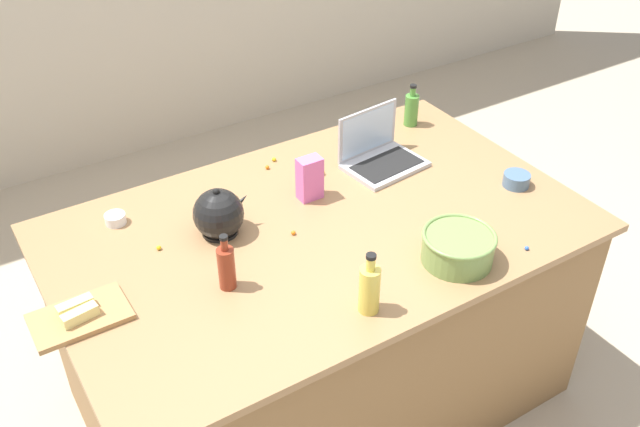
{
  "coord_description": "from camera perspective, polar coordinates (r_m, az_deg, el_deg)",
  "views": [
    {
      "loc": [
        -1.09,
        -1.75,
        2.42
      ],
      "look_at": [
        0.0,
        0.0,
        0.95
      ],
      "focal_mm": 39.85,
      "sensor_mm": 36.0,
      "label": 1
    }
  ],
  "objects": [
    {
      "name": "bottle_oil",
      "position": [
        2.17,
        4.0,
        -6.01
      ],
      "size": [
        0.07,
        0.07,
        0.22
      ],
      "color": "#DBC64C",
      "rests_on": "island_counter"
    },
    {
      "name": "candy_3",
      "position": [
        2.5,
        -12.82,
        -2.7
      ],
      "size": [
        0.02,
        0.02,
        0.02
      ],
      "primitive_type": "sphere",
      "color": "yellow",
      "rests_on": "island_counter"
    },
    {
      "name": "candy_4",
      "position": [
        2.88,
        -4.25,
        3.73
      ],
      "size": [
        0.02,
        0.02,
        0.02
      ],
      "primitive_type": "sphere",
      "color": "orange",
      "rests_on": "island_counter"
    },
    {
      "name": "candy_1",
      "position": [
        2.93,
        -3.72,
        4.36
      ],
      "size": [
        0.02,
        0.02,
        0.02
      ],
      "primitive_type": "sphere",
      "color": "yellow",
      "rests_on": "island_counter"
    },
    {
      "name": "candy_2",
      "position": [
        2.51,
        -2.17,
        -1.54
      ],
      "size": [
        0.02,
        0.02,
        0.02
      ],
      "primitive_type": "sphere",
      "color": "orange",
      "rests_on": "island_counter"
    },
    {
      "name": "bottle_soy",
      "position": [
        2.27,
        -7.52,
        -4.26
      ],
      "size": [
        0.06,
        0.06,
        0.2
      ],
      "color": "maroon",
      "rests_on": "island_counter"
    },
    {
      "name": "island_counter",
      "position": [
        2.85,
        0.0,
        -8.19
      ],
      "size": [
        1.9,
        1.18,
        0.9
      ],
      "color": "olive",
      "rests_on": "ground"
    },
    {
      "name": "ramekin_small",
      "position": [
        2.66,
        -16.11,
        -0.41
      ],
      "size": [
        0.08,
        0.08,
        0.04
      ],
      "primitive_type": "cylinder",
      "color": "white",
      "rests_on": "island_counter"
    },
    {
      "name": "butter_stick_right",
      "position": [
        2.3,
        -19.05,
        -7.06
      ],
      "size": [
        0.11,
        0.05,
        0.04
      ],
      "primitive_type": "cube",
      "rotation": [
        0.0,
        0.0,
        0.09
      ],
      "color": "#F4E58C",
      "rests_on": "cutting_board"
    },
    {
      "name": "butter_stick_left",
      "position": [
        2.27,
        -18.72,
        -7.72
      ],
      "size": [
        0.11,
        0.05,
        0.04
      ],
      "primitive_type": "cube",
      "rotation": [
        0.0,
        0.0,
        0.15
      ],
      "color": "#F4E58C",
      "rests_on": "cutting_board"
    },
    {
      "name": "bottle_olive",
      "position": [
        3.19,
        7.36,
        8.33
      ],
      "size": [
        0.06,
        0.06,
        0.19
      ],
      "color": "#4C8C38",
      "rests_on": "island_counter"
    },
    {
      "name": "ramekin_medium",
      "position": [
        2.86,
        15.5,
        2.62
      ],
      "size": [
        0.1,
        0.1,
        0.05
      ],
      "primitive_type": "cylinder",
      "color": "slate",
      "rests_on": "island_counter"
    },
    {
      "name": "candy_5",
      "position": [
        2.54,
        16.27,
        -2.69
      ],
      "size": [
        0.01,
        0.01,
        0.01
      ],
      "primitive_type": "sphere",
      "color": "blue",
      "rests_on": "island_counter"
    },
    {
      "name": "ground_plane",
      "position": [
        3.18,
        0.0,
        -14.08
      ],
      "size": [
        12.0,
        12.0,
        0.0
      ],
      "primitive_type": "plane",
      "color": "#B7A88E"
    },
    {
      "name": "candy_6",
      "position": [
        2.83,
        0.17,
        3.32
      ],
      "size": [
        0.02,
        0.02,
        0.02
      ],
      "primitive_type": "sphere",
      "color": "yellow",
      "rests_on": "island_counter"
    },
    {
      "name": "cutting_board",
      "position": [
        2.3,
        -18.7,
        -7.86
      ],
      "size": [
        0.29,
        0.18,
        0.02
      ],
      "primitive_type": "cube",
      "color": "#AD7F4C",
      "rests_on": "island_counter"
    },
    {
      "name": "laptop",
      "position": [
        2.89,
        4.77,
        4.8
      ],
      "size": [
        0.33,
        0.26,
        0.22
      ],
      "color": "#B7B7BC",
      "rests_on": "island_counter"
    },
    {
      "name": "mixing_bowl_large",
      "position": [
        2.41,
        11.02,
        -2.64
      ],
      "size": [
        0.25,
        0.25,
        0.11
      ],
      "color": "#72934C",
      "rests_on": "island_counter"
    },
    {
      "name": "candy_bag",
      "position": [
        2.66,
        -0.83,
        2.84
      ],
      "size": [
        0.09,
        0.06,
        0.17
      ],
      "primitive_type": "cube",
      "color": "pink",
      "rests_on": "island_counter"
    },
    {
      "name": "kettle",
      "position": [
        2.5,
        -8.13,
        -0.05
      ],
      "size": [
        0.21,
        0.18,
        0.2
      ],
      "color": "black",
      "rests_on": "island_counter"
    }
  ]
}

